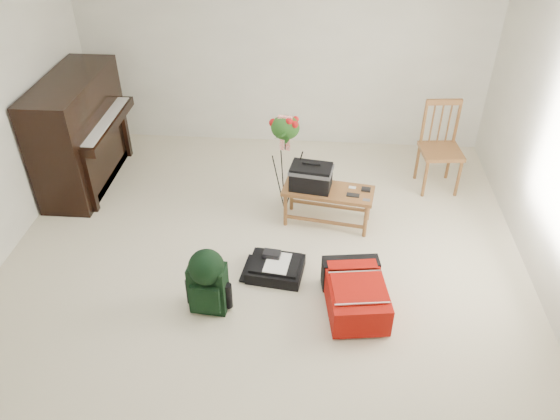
# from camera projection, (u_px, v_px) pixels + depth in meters

# --- Properties ---
(floor) EXTENTS (5.00, 5.50, 0.01)m
(floor) POSITION_uv_depth(u_px,v_px,m) (260.00, 283.00, 5.02)
(floor) COLOR beige
(floor) RESTS_ON ground
(ceiling) EXTENTS (5.00, 5.50, 0.01)m
(ceiling) POSITION_uv_depth(u_px,v_px,m) (252.00, 3.00, 3.56)
(ceiling) COLOR white
(ceiling) RESTS_ON wall_back
(wall_back) EXTENTS (5.00, 0.04, 2.50)m
(wall_back) POSITION_uv_depth(u_px,v_px,m) (283.00, 47.00, 6.52)
(wall_back) COLOR white
(wall_back) RESTS_ON floor
(piano) EXTENTS (0.71, 1.50, 1.25)m
(piano) POSITION_uv_depth(u_px,v_px,m) (81.00, 134.00, 6.11)
(piano) COLOR black
(piano) RESTS_ON floor
(bench) EXTENTS (0.96, 0.51, 0.71)m
(bench) POSITION_uv_depth(u_px,v_px,m) (316.00, 182.00, 5.49)
(bench) COLOR brown
(bench) RESTS_ON floor
(dining_chair) EXTENTS (0.48, 0.48, 1.01)m
(dining_chair) POSITION_uv_depth(u_px,v_px,m) (441.00, 148.00, 6.08)
(dining_chair) COLOR brown
(dining_chair) RESTS_ON floor
(red_suitcase) EXTENTS (0.58, 0.78, 0.31)m
(red_suitcase) POSITION_uv_depth(u_px,v_px,m) (355.00, 290.00, 4.71)
(red_suitcase) COLOR #A31607
(red_suitcase) RESTS_ON floor
(black_duffel) EXTENTS (0.55, 0.46, 0.21)m
(black_duffel) POSITION_uv_depth(u_px,v_px,m) (276.00, 268.00, 5.08)
(black_duffel) COLOR black
(black_duffel) RESTS_ON floor
(green_backpack) EXTENTS (0.33, 0.30, 0.62)m
(green_backpack) POSITION_uv_depth(u_px,v_px,m) (207.00, 279.00, 4.57)
(green_backpack) COLOR black
(green_backpack) RESTS_ON floor
(flower_stand) EXTENTS (0.42, 0.42, 1.17)m
(flower_stand) POSITION_uv_depth(u_px,v_px,m) (285.00, 166.00, 5.61)
(flower_stand) COLOR black
(flower_stand) RESTS_ON floor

